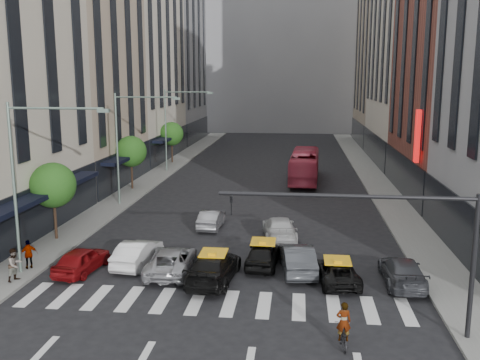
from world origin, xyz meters
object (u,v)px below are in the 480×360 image
(car_red, at_px, (82,260))
(bus, at_px, (305,166))
(taxi_left, at_px, (214,267))
(pedestrian_near, at_px, (15,265))
(streetlamp_near, at_px, (30,166))
(streetlamp_mid, at_px, (128,134))
(streetlamp_far, at_px, (174,119))
(taxi_center, at_px, (263,254))
(motorcycle, at_px, (343,336))
(car_white_front, at_px, (138,253))
(pedestrian_far, at_px, (29,254))

(car_red, relative_size, bus, 0.36)
(taxi_left, height_order, bus, bus)
(car_red, distance_m, pedestrian_near, 3.35)
(streetlamp_near, distance_m, streetlamp_mid, 16.00)
(streetlamp_far, bearing_deg, taxi_center, -68.00)
(streetlamp_near, bearing_deg, taxi_left, 0.88)
(streetlamp_mid, bearing_deg, motorcycle, -54.78)
(car_red, height_order, motorcycle, car_red)
(car_white_front, bearing_deg, motorcycle, 148.38)
(car_white_front, xyz_separation_m, pedestrian_far, (-5.59, -1.53, 0.22))
(streetlamp_mid, relative_size, pedestrian_far, 5.68)
(pedestrian_near, relative_size, pedestrian_far, 1.08)
(bus, height_order, pedestrian_far, bus)
(streetlamp_near, height_order, motorcycle, streetlamp_near)
(bus, bearing_deg, streetlamp_far, -12.49)
(streetlamp_far, relative_size, pedestrian_near, 5.26)
(streetlamp_near, relative_size, motorcycle, 5.65)
(pedestrian_far, bearing_deg, car_white_front, 157.06)
(streetlamp_near, height_order, streetlamp_mid, same)
(streetlamp_near, relative_size, streetlamp_mid, 1.00)
(streetlamp_near, relative_size, taxi_left, 1.72)
(streetlamp_near, relative_size, pedestrian_far, 5.68)
(pedestrian_near, height_order, pedestrian_far, pedestrian_near)
(motorcycle, bearing_deg, streetlamp_near, -25.49)
(car_white_front, relative_size, bus, 0.39)
(streetlamp_far, height_order, pedestrian_far, streetlamp_far)
(taxi_left, bearing_deg, car_red, 0.68)
(streetlamp_mid, bearing_deg, streetlamp_far, 90.00)
(streetlamp_far, distance_m, pedestrian_far, 31.85)
(taxi_center, xyz_separation_m, pedestrian_far, (-12.59, -2.13, 0.24))
(car_red, relative_size, pedestrian_far, 2.59)
(car_red, height_order, bus, bus)
(car_red, height_order, taxi_left, taxi_left)
(streetlamp_mid, height_order, bus, streetlamp_mid)
(car_red, bearing_deg, pedestrian_near, 42.41)
(motorcycle, relative_size, pedestrian_far, 1.01)
(streetlamp_mid, relative_size, car_red, 2.20)
(car_white_front, distance_m, pedestrian_far, 5.80)
(pedestrian_near, xyz_separation_m, pedestrian_far, (-0.19, 1.79, -0.06))
(pedestrian_near, bearing_deg, pedestrian_far, 27.65)
(car_red, bearing_deg, taxi_left, -176.83)
(streetlamp_near, xyz_separation_m, streetlamp_far, (0.00, 32.00, 0.00))
(motorcycle, bearing_deg, streetlamp_far, -72.04)
(bus, bearing_deg, car_red, 68.74)
(streetlamp_far, relative_size, motorcycle, 5.65)
(taxi_left, bearing_deg, streetlamp_mid, -54.32)
(motorcycle, height_order, pedestrian_near, pedestrian_near)
(bus, bearing_deg, car_white_front, 72.61)
(streetlamp_far, distance_m, taxi_center, 32.04)
(pedestrian_far, bearing_deg, streetlamp_mid, -131.02)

